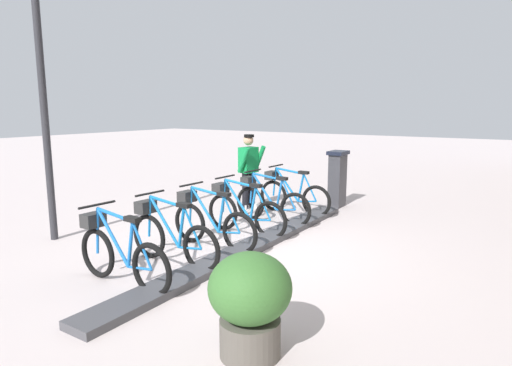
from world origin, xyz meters
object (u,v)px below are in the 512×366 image
at_px(bike_docked_2, 242,210).
at_px(worker_near_rack, 249,168).
at_px(bike_docked_1, 269,201).
at_px(bike_docked_3, 210,221).
at_px(payment_kiosk, 337,178).
at_px(bike_docked_4, 170,235).
at_px(bike_docked_5, 119,253).
at_px(lamp_post, 41,72).
at_px(bike_docked_0, 291,194).
at_px(planter_bush, 250,299).

bearing_deg(bike_docked_2, worker_near_rack, -59.48).
xyz_separation_m(bike_docked_1, bike_docked_3, (0.00, 1.83, 0.00)).
height_order(payment_kiosk, worker_near_rack, worker_near_rack).
xyz_separation_m(bike_docked_2, bike_docked_4, (0.00, 1.83, 0.00)).
distance_m(bike_docked_3, bike_docked_5, 1.83).
height_order(bike_docked_3, worker_near_rack, worker_near_rack).
bearing_deg(payment_kiosk, lamp_post, 58.19).
xyz_separation_m(payment_kiosk, bike_docked_1, (0.57, 2.05, -0.24)).
bearing_deg(lamp_post, bike_docked_3, -156.10).
distance_m(bike_docked_0, lamp_post, 5.21).
relative_size(bike_docked_1, lamp_post, 0.40).
distance_m(bike_docked_2, bike_docked_5, 2.75).
relative_size(bike_docked_0, bike_docked_2, 1.00).
bearing_deg(payment_kiosk, planter_bush, 105.54).
bearing_deg(bike_docked_4, planter_bush, 149.42).
bearing_deg(bike_docked_2, planter_bush, 125.65).
height_order(bike_docked_1, bike_docked_2, same).
relative_size(worker_near_rack, planter_bush, 1.71).
relative_size(bike_docked_1, worker_near_rack, 1.04).
bearing_deg(bike_docked_5, bike_docked_0, -90.00).
bearing_deg(worker_near_rack, planter_bush, 123.91).
bearing_deg(bike_docked_4, lamp_post, 4.68).
bearing_deg(planter_bush, worker_near_rack, -56.09).
distance_m(payment_kiosk, bike_docked_4, 4.84).
bearing_deg(payment_kiosk, bike_docked_4, 83.21).
bearing_deg(bike_docked_3, payment_kiosk, -98.37).
height_order(bike_docked_0, bike_docked_2, same).
xyz_separation_m(lamp_post, planter_bush, (-4.82, 1.14, -2.27)).
height_order(bike_docked_5, worker_near_rack, worker_near_rack).
height_order(bike_docked_4, lamp_post, lamp_post).
bearing_deg(bike_docked_4, bike_docked_2, -90.00).
bearing_deg(payment_kiosk, bike_docked_2, 79.11).
relative_size(bike_docked_4, lamp_post, 0.40).
xyz_separation_m(bike_docked_1, worker_near_rack, (1.02, -0.81, 0.48)).
xyz_separation_m(bike_docked_3, bike_docked_5, (0.00, 1.83, 0.00)).
relative_size(payment_kiosk, bike_docked_0, 0.74).
relative_size(payment_kiosk, bike_docked_5, 0.74).
relative_size(bike_docked_1, planter_bush, 1.77).
xyz_separation_m(bike_docked_2, planter_bush, (-2.28, 3.18, 0.11)).
distance_m(bike_docked_1, worker_near_rack, 1.39).
relative_size(payment_kiosk, worker_near_rack, 0.77).
bearing_deg(bike_docked_1, payment_kiosk, -105.55).
height_order(bike_docked_5, planter_bush, bike_docked_5).
bearing_deg(bike_docked_3, planter_bush, 135.21).
relative_size(bike_docked_4, bike_docked_5, 1.00).
xyz_separation_m(bike_docked_4, worker_near_rack, (1.02, -3.56, 0.48)).
bearing_deg(bike_docked_3, bike_docked_5, 90.00).
relative_size(bike_docked_3, lamp_post, 0.40).
bearing_deg(bike_docked_3, bike_docked_0, -90.00).
distance_m(bike_docked_0, planter_bush, 5.51).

